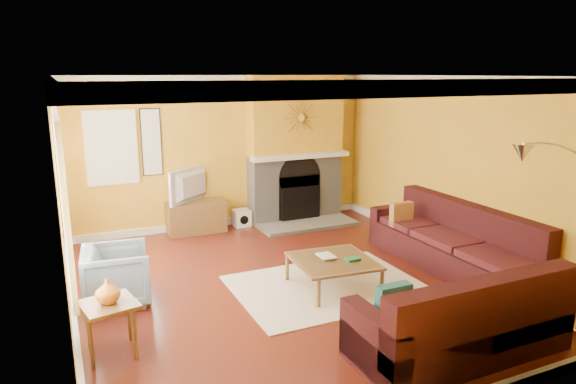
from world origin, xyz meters
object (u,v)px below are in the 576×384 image
sectional_sofa (408,258)px  media_console (196,217)px  coffee_table (333,273)px  side_table (111,328)px  armchair (117,275)px  arc_lamp (562,247)px

sectional_sofa → media_console: size_ratio=3.70×
coffee_table → side_table: size_ratio=1.82×
media_console → side_table: 4.02m
armchair → side_table: bearing=176.3°
sectional_sofa → armchair: size_ratio=4.76×
arc_lamp → media_console: bearing=113.7°
sectional_sofa → side_table: bearing=180.0°
sectional_sofa → coffee_table: sectional_sofa is taller
media_console → armchair: bearing=-123.7°
coffee_table → media_console: 3.26m
sectional_sofa → armchair: bearing=160.6°
sectional_sofa → media_console: 4.03m
coffee_table → armchair: (-2.60, 0.70, 0.16)m
coffee_table → media_console: (-1.00, 3.10, 0.08)m
coffee_table → armchair: 2.70m
coffee_table → arc_lamp: (1.32, -2.20, 0.86)m
sectional_sofa → armchair: sectional_sofa is taller
media_console → arc_lamp: bearing=-66.3°
coffee_table → armchair: size_ratio=1.29×
coffee_table → media_console: bearing=107.9°
armchair → arc_lamp: size_ratio=0.37×
coffee_table → side_table: (-2.80, -0.50, 0.08)m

